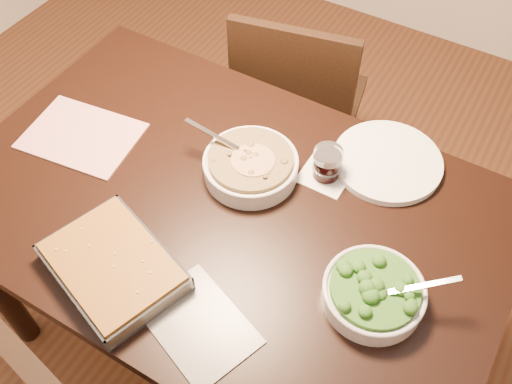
{
  "coord_description": "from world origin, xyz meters",
  "views": [
    {
      "loc": [
        0.51,
        -0.7,
        1.89
      ],
      "look_at": [
        0.07,
        0.04,
        0.8
      ],
      "focal_mm": 40.0,
      "sensor_mm": 36.0,
      "label": 1
    }
  ],
  "objects": [
    {
      "name": "wine_tumbler",
      "position": [
        0.18,
        0.22,
        0.8
      ],
      "size": [
        0.08,
        0.08,
        0.09
      ],
      "color": "black",
      "rests_on": "coaster"
    },
    {
      "name": "stew_bowl",
      "position": [
        0.01,
        0.12,
        0.78
      ],
      "size": [
        0.28,
        0.25,
        0.09
      ],
      "color": "silver",
      "rests_on": "table"
    },
    {
      "name": "coaster",
      "position": [
        0.18,
        0.22,
        0.75
      ],
      "size": [
        0.12,
        0.12,
        0.0
      ],
      "primitive_type": "cube",
      "color": "white",
      "rests_on": "table"
    },
    {
      "name": "dinner_plate",
      "position": [
        0.3,
        0.33,
        0.76
      ],
      "size": [
        0.29,
        0.29,
        0.02
      ],
      "primitive_type": "cylinder",
      "color": "white",
      "rests_on": "table"
    },
    {
      "name": "magazine_a",
      "position": [
        -0.47,
        -0.0,
        0.75
      ],
      "size": [
        0.33,
        0.26,
        0.01
      ],
      "primitive_type": "cube",
      "rotation": [
        0.0,
        0.0,
        0.13
      ],
      "color": "#AA3035",
      "rests_on": "table"
    },
    {
      "name": "broccoli_bowl",
      "position": [
        0.42,
        -0.06,
        0.78
      ],
      "size": [
        0.24,
        0.23,
        0.09
      ],
      "color": "silver",
      "rests_on": "table"
    },
    {
      "name": "baking_dish",
      "position": [
        -0.11,
        -0.29,
        0.78
      ],
      "size": [
        0.37,
        0.31,
        0.06
      ],
      "rotation": [
        0.0,
        0.0,
        -0.32
      ],
      "color": "silver",
      "rests_on": "table"
    },
    {
      "name": "ground",
      "position": [
        0.0,
        0.0,
        0.0
      ],
      "size": [
        4.0,
        4.0,
        0.0
      ],
      "primitive_type": "plane",
      "color": "#492515",
      "rests_on": "ground"
    },
    {
      "name": "chair_far",
      "position": [
        -0.13,
        0.67,
        0.49
      ],
      "size": [
        0.49,
        0.49,
        0.88
      ],
      "rotation": [
        0.0,
        0.0,
        3.35
      ],
      "color": "black",
      "rests_on": "ground"
    },
    {
      "name": "magazine_b",
      "position": [
        0.13,
        -0.3,
        0.75
      ],
      "size": [
        0.29,
        0.25,
        0.0
      ],
      "primitive_type": "cube",
      "rotation": [
        0.0,
        0.0,
        -0.35
      ],
      "color": "#212228",
      "rests_on": "table"
    },
    {
      "name": "table",
      "position": [
        0.0,
        0.0,
        0.65
      ],
      "size": [
        1.4,
        0.9,
        0.75
      ],
      "color": "black",
      "rests_on": "ground"
    }
  ]
}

